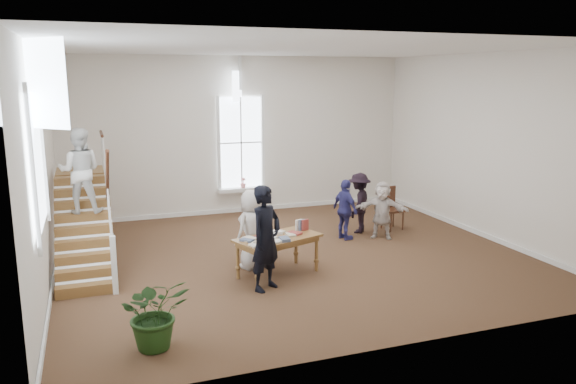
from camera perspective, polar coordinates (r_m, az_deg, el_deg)
name	(u,v)px	position (r m, az deg, el deg)	size (l,w,h in m)	color
ground	(294,256)	(12.56, 0.64, -6.53)	(10.00, 10.00, 0.00)	#42261A
room_shell	(242,199)	(16.51, -4.65, -0.70)	(10.49, 10.00, 10.00)	silver
staircase	(82,192)	(12.16, -20.21, 0.02)	(1.10, 4.10, 2.92)	brown
library_table	(277,241)	(11.20, -1.13, -5.00)	(1.88, 1.37, 0.86)	brown
police_officer	(266,238)	(10.41, -2.26, -4.70)	(0.72, 0.47, 1.98)	black
elderly_woman	(252,229)	(11.63, -3.63, -3.78)	(0.81, 0.53, 1.66)	beige
person_yellow	(259,225)	(12.20, -2.92, -3.38)	(0.74, 0.58, 1.52)	#C7C27C
woman_cluster_a	(345,210)	(13.72, 5.84, -1.79)	(0.87, 0.36, 1.49)	navy
woman_cluster_b	(359,203)	(14.37, 7.24, -1.11)	(0.99, 0.57, 1.54)	black
woman_cluster_c	(382,210)	(13.97, 9.53, -1.81)	(1.31, 0.42, 1.42)	silver
floor_plant	(155,312)	(8.58, -13.34, -11.82)	(0.99, 0.85, 1.10)	#183410
side_chair	(390,205)	(14.88, 10.36, -1.33)	(0.55, 0.55, 1.11)	#361D0E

